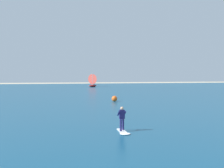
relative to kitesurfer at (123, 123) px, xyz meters
The scene contains 4 objects.
ocean 35.38m from the kitesurfer, 90.80° to the left, with size 160.00×90.00×0.10m, color navy.
kitesurfer is the anchor object (origin of this frame).
sailboat_near_shore 57.91m from the kitesurfer, 86.18° to the left, with size 3.45×3.60×4.02m.
marker_buoy 19.08m from the kitesurfer, 81.51° to the left, with size 0.78×0.78×0.78m, color #E55919.
Camera 1 is at (-3.21, -1.43, 4.07)m, focal length 43.47 mm.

